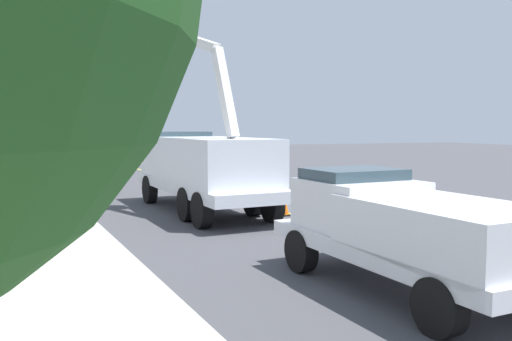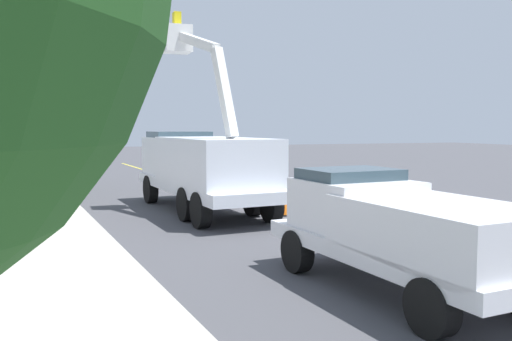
{
  "view_description": "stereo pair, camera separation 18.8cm",
  "coord_description": "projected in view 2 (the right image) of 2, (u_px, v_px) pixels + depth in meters",
  "views": [
    {
      "loc": [
        -18.11,
        7.17,
        2.89
      ],
      "look_at": [
        -1.17,
        0.68,
        1.4
      ],
      "focal_mm": 37.85,
      "sensor_mm": 36.0,
      "label": 1
    },
    {
      "loc": [
        -18.17,
        6.99,
        2.89
      ],
      "look_at": [
        -1.17,
        0.68,
        1.4
      ],
      "focal_mm": 37.85,
      "sensor_mm": 36.0,
      "label": 2
    }
  ],
  "objects": [
    {
      "name": "traffic_cone_trailing",
      "position": [
        216.0,
        184.0,
        23.25
      ],
      "size": [
        0.4,
        0.4,
        0.82
      ],
      "color": "black",
      "rests_on": "ground"
    },
    {
      "name": "traffic_signal_mast",
      "position": [
        48.0,
        40.0,
        19.15
      ],
      "size": [
        6.03,
        0.81,
        8.95
      ],
      "color": "gray",
      "rests_on": "ground"
    },
    {
      "name": "utility_bucket_truck",
      "position": [
        202.0,
        164.0,
        18.33
      ],
      "size": [
        8.39,
        3.2,
        6.74
      ],
      "color": "white",
      "rests_on": "ground"
    },
    {
      "name": "passing_minivan",
      "position": [
        241.0,
        164.0,
        27.14
      ],
      "size": [
        4.95,
        2.31,
        1.69
      ],
      "color": "silver",
      "rests_on": "ground"
    },
    {
      "name": "traffic_cone_mid_front",
      "position": [
        382.0,
        230.0,
        12.74
      ],
      "size": [
        0.4,
        0.4,
        0.89
      ],
      "color": "black",
      "rests_on": "ground"
    },
    {
      "name": "ground",
      "position": [
        262.0,
        206.0,
        19.64
      ],
      "size": [
        120.0,
        120.0,
        0.0
      ],
      "primitive_type": "plane",
      "color": "#47474C"
    },
    {
      "name": "traffic_cone_mid_rear",
      "position": [
        284.0,
        203.0,
        17.44
      ],
      "size": [
        0.4,
        0.4,
        0.83
      ],
      "color": "black",
      "rests_on": "ground"
    },
    {
      "name": "sidewalk_far_side",
      "position": [
        28.0,
        220.0,
        16.27
      ],
      "size": [
        60.09,
        8.8,
        0.12
      ],
      "primitive_type": "cube",
      "rotation": [
        0.0,
        0.0,
        0.09
      ],
      "color": "#B2ADA3",
      "rests_on": "ground"
    },
    {
      "name": "lane_centre_stripe",
      "position": [
        262.0,
        206.0,
        19.64
      ],
      "size": [
        49.82,
        4.51,
        0.01
      ],
      "primitive_type": "cube",
      "rotation": [
        0.0,
        0.0,
        0.09
      ],
      "color": "yellow",
      "rests_on": "ground"
    },
    {
      "name": "service_pickup_truck",
      "position": [
        399.0,
        229.0,
        9.34
      ],
      "size": [
        5.76,
        2.58,
        2.06
      ],
      "color": "white",
      "rests_on": "ground"
    }
  ]
}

